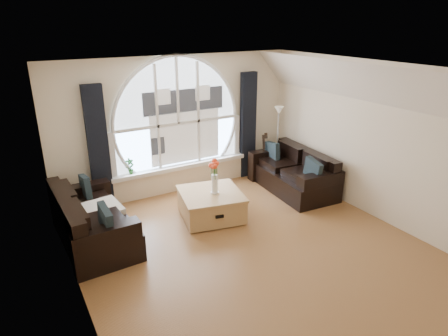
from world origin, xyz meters
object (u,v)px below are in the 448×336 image
sofa_left (94,219)px  sofa_right (292,172)px  coffee_chest (211,204)px  potted_plant (130,166)px  floor_lamp (277,143)px  guitar (262,155)px  vase_flowers (215,173)px

sofa_left → sofa_right: bearing=-2.1°
coffee_chest → potted_plant: size_ratio=3.31×
sofa_left → potted_plant: potted_plant is taller
floor_lamp → guitar: 0.42m
sofa_right → coffee_chest: size_ratio=1.78×
sofa_right → coffee_chest: (-2.00, -0.20, -0.14)m
coffee_chest → potted_plant: potted_plant is taller
sofa_right → vase_flowers: vase_flowers is taller
coffee_chest → guitar: (1.85, 1.07, 0.27)m
vase_flowers → sofa_left: bearing=173.1°
coffee_chest → floor_lamp: (2.15, 0.94, 0.54)m
coffee_chest → guitar: bearing=42.0°
sofa_left → vase_flowers: size_ratio=2.74×
sofa_left → guitar: 3.94m
coffee_chest → potted_plant: bearing=138.1°
sofa_right → sofa_left: bearing=-175.6°
potted_plant → sofa_left: bearing=-129.7°
floor_lamp → coffee_chest: bearing=-156.5°
vase_flowers → floor_lamp: size_ratio=0.44×
guitar → potted_plant: guitar is taller
coffee_chest → sofa_left: bearing=-173.3°
floor_lamp → guitar: floor_lamp is taller
sofa_left → potted_plant: (0.98, 1.19, 0.31)m
guitar → sofa_right: bearing=-70.5°
sofa_left → potted_plant: 1.57m
sofa_right → guitar: size_ratio=1.76×
vase_flowers → floor_lamp: floor_lamp is taller
floor_lamp → potted_plant: bearing=172.0°
vase_flowers → guitar: size_ratio=0.66×
sofa_left → guitar: guitar is taller
potted_plant → vase_flowers: bearing=-53.8°
sofa_right → potted_plant: bearing=162.9°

